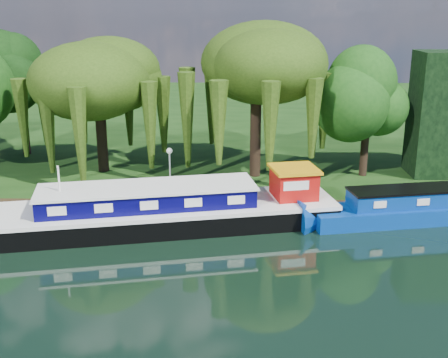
{
  "coord_description": "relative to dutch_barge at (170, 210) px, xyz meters",
  "views": [
    {
      "loc": [
        4.28,
        -22.11,
        11.18
      ],
      "look_at": [
        3.87,
        4.93,
        2.8
      ],
      "focal_mm": 45.0,
      "sensor_mm": 36.0,
      "label": 1
    }
  ],
  "objects": [
    {
      "name": "ground",
      "position": [
        -1.02,
        -5.46,
        -0.93
      ],
      "size": [
        120.0,
        120.0,
        0.0
      ],
      "primitive_type": "plane",
      "color": "black"
    },
    {
      "name": "far_bank",
      "position": [
        -1.02,
        28.54,
        -0.71
      ],
      "size": [
        120.0,
        52.0,
        0.45
      ],
      "primitive_type": "cube",
      "color": "black",
      "rests_on": "ground"
    },
    {
      "name": "dutch_barge",
      "position": [
        0.0,
        0.0,
        0.0
      ],
      "size": [
        18.25,
        7.47,
        3.76
      ],
      "rotation": [
        0.0,
        0.0,
        0.2
      ],
      "color": "black",
      "rests_on": "ground"
    },
    {
      "name": "narrowboat",
      "position": [
        14.28,
        1.27,
        -0.22
      ],
      "size": [
        13.88,
        4.71,
        2.0
      ],
      "rotation": [
        0.0,
        0.0,
        0.18
      ],
      "color": "navy",
      "rests_on": "ground"
    },
    {
      "name": "willow_left",
      "position": [
        -5.47,
        8.89,
        5.57
      ],
      "size": [
        6.95,
        6.95,
        8.33
      ],
      "color": "black",
      "rests_on": "far_bank"
    },
    {
      "name": "willow_right",
      "position": [
        4.76,
        7.93,
        6.05
      ],
      "size": [
        7.35,
        7.35,
        8.95
      ],
      "color": "black",
      "rests_on": "far_bank"
    },
    {
      "name": "tree_far_mid",
      "position": [
        -12.29,
        13.37,
        5.26
      ],
      "size": [
        5.08,
        5.08,
        8.32
      ],
      "color": "black",
      "rests_on": "far_bank"
    },
    {
      "name": "tree_far_right",
      "position": [
        11.89,
        8.09,
        4.49
      ],
      "size": [
        4.41,
        4.41,
        7.21
      ],
      "color": "black",
      "rests_on": "far_bank"
    },
    {
      "name": "lamppost",
      "position": [
        -0.52,
        5.04,
        1.49
      ],
      "size": [
        0.36,
        0.36,
        2.56
      ],
      "color": "silver",
      "rests_on": "far_bank"
    },
    {
      "name": "mooring_posts",
      "position": [
        -1.52,
        2.94,
        0.02
      ],
      "size": [
        19.16,
        0.16,
        1.0
      ],
      "color": "silver",
      "rests_on": "far_bank"
    }
  ]
}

